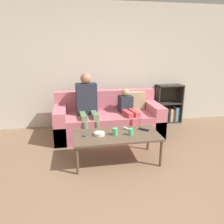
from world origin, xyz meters
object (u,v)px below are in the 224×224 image
Objects in this scene: couch at (109,120)px; cup_near at (131,132)px; tv_remote_0 at (144,129)px; person_child at (128,110)px; tv_remote_1 at (85,134)px; bookshelf at (168,108)px; person_adult at (87,102)px; coffee_table at (117,137)px; cup_far at (115,132)px; snack_bowl at (99,134)px; tv_remote_2 at (127,129)px.

couch reaches higher than cup_near.
cup_near reaches higher than tv_remote_0.
person_child is 5.24× the size of tv_remote_1.
cup_near is at bearing -112.11° from person_child.
person_adult is at bearing -162.55° from bookshelf.
couch is at bearing 86.97° from coffee_table.
tv_remote_0 is at bearing 13.76° from cup_far.
cup_far is at bearing -94.37° from couch.
snack_bowl is at bearing 170.87° from cup_near.
person_adult is 1.23m from cup_near.
bookshelf is at bearing 51.06° from cup_near.
bookshelf reaches higher than cup_far.
person_adult is at bearing 86.07° from tv_remote_0.
coffee_table is at bearing 146.59° from tv_remote_0.
person_adult is (-0.36, 1.01, 0.32)m from coffee_table.
cup_near is at bearing -66.50° from person_adult.
couch is 1.60× the size of coffee_table.
bookshelf reaches higher than snack_bowl.
tv_remote_0 is at bearing 12.53° from coffee_table.
person_child is 1.25m from tv_remote_1.
cup_far is 0.70× the size of tv_remote_0.
person_child is 1.16m from snack_bowl.
snack_bowl is (-0.46, 0.07, -0.03)m from cup_near.
tv_remote_0 is (-1.10, -1.52, 0.12)m from bookshelf.
person_child is at bearing 53.71° from snack_bowl.
bookshelf reaches higher than tv_remote_1.
person_adult is 1.04m from snack_bowl.
person_child is (0.37, -0.14, 0.24)m from couch.
cup_far reaches higher than tv_remote_1.
person_adult is at bearing -169.97° from couch.
tv_remote_0 is (0.82, -0.91, -0.27)m from person_adult.
bookshelf is at bearing 19.44° from couch.
snack_bowl is (-1.82, -1.60, 0.13)m from bookshelf.
cup_far is 0.50m from tv_remote_0.
snack_bowl is (-0.47, -0.15, 0.01)m from tv_remote_2.
tv_remote_2 is at bearing 39.25° from coffee_table.
tv_remote_1 is (-0.66, 0.13, -0.04)m from cup_near.
bookshelf is 1.33m from person_child.
person_child is 9.30× the size of cup_near.
cup_near is 0.23m from tv_remote_2.
couch is 1.10m from coffee_table.
person_child reaches higher than cup_near.
cup_far is at bearing 169.85° from cup_near.
couch reaches higher than cup_far.
coffee_table is at bearing -74.59° from person_adult.
tv_remote_1 is at bearing -142.54° from bookshelf.
tv_remote_1 is (-2.02, -1.55, 0.12)m from bookshelf.
tv_remote_2 is at bearing 26.22° from tv_remote_1.
person_child reaches higher than coffee_table.
coffee_table is at bearing -133.88° from bookshelf.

